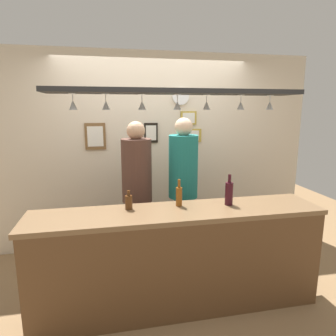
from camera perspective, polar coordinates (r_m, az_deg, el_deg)
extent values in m
plane|color=olive|center=(3.46, 0.36, -21.31)|extent=(8.00, 8.00, 0.00)
cube|color=beige|center=(4.03, -2.86, 3.27)|extent=(4.40, 0.06, 2.60)
cube|color=brown|center=(2.74, 1.92, -8.59)|extent=(2.70, 0.55, 0.04)
cube|color=brown|center=(2.72, 3.18, -19.93)|extent=(2.65, 0.04, 0.91)
cube|color=black|center=(2.62, 1.82, 14.53)|extent=(2.20, 0.36, 0.04)
cylinder|color=silver|center=(2.54, -17.98, 13.56)|extent=(0.06, 0.06, 0.00)
cylinder|color=silver|center=(2.54, -17.95, 12.94)|extent=(0.01, 0.01, 0.06)
cone|color=silver|center=(2.54, -17.85, 11.48)|extent=(0.07, 0.07, 0.08)
cylinder|color=silver|center=(2.58, -11.97, 13.82)|extent=(0.06, 0.06, 0.00)
cylinder|color=silver|center=(2.57, -11.94, 13.21)|extent=(0.01, 0.01, 0.06)
cone|color=silver|center=(2.57, -11.88, 11.77)|extent=(0.07, 0.07, 0.08)
cylinder|color=silver|center=(2.59, -5.07, 14.00)|extent=(0.06, 0.06, 0.00)
cylinder|color=silver|center=(2.59, -5.06, 13.40)|extent=(0.01, 0.01, 0.06)
cone|color=silver|center=(2.59, -5.03, 11.96)|extent=(0.07, 0.07, 0.08)
cylinder|color=silver|center=(2.62, 1.90, 14.01)|extent=(0.06, 0.06, 0.00)
cylinder|color=silver|center=(2.62, 1.89, 13.41)|extent=(0.01, 0.01, 0.06)
cone|color=silver|center=(2.62, 1.88, 11.99)|extent=(0.07, 0.07, 0.08)
cylinder|color=silver|center=(2.73, 7.50, 13.82)|extent=(0.06, 0.06, 0.00)
cylinder|color=silver|center=(2.73, 7.48, 13.24)|extent=(0.01, 0.01, 0.06)
cone|color=silver|center=(2.73, 7.44, 11.88)|extent=(0.07, 0.07, 0.08)
cylinder|color=silver|center=(2.81, 13.93, 13.52)|extent=(0.06, 0.06, 0.00)
cylinder|color=silver|center=(2.80, 13.90, 12.96)|extent=(0.01, 0.01, 0.06)
cone|color=silver|center=(2.80, 13.84, 11.63)|extent=(0.07, 0.07, 0.08)
cylinder|color=silver|center=(2.94, 19.15, 13.12)|extent=(0.06, 0.06, 0.00)
cylinder|color=silver|center=(2.94, 19.11, 12.59)|extent=(0.01, 0.01, 0.06)
cone|color=silver|center=(2.94, 19.03, 11.32)|extent=(0.07, 0.07, 0.08)
cube|color=#2D334C|center=(3.59, -5.80, -12.61)|extent=(0.17, 0.18, 0.82)
cylinder|color=brown|center=(3.35, -6.07, -0.49)|extent=(0.34, 0.34, 0.72)
sphere|color=tan|center=(3.29, -6.23, 7.20)|extent=(0.20, 0.20, 0.20)
cube|color=#2D334C|center=(3.68, 2.83, -11.84)|extent=(0.17, 0.18, 0.84)
cylinder|color=#1E7A75|center=(3.44, 2.96, 0.27)|extent=(0.34, 0.34, 0.73)
sphere|color=beige|center=(3.38, 3.04, 7.93)|extent=(0.21, 0.21, 0.21)
cylinder|color=#512D14|center=(2.75, -7.59, -6.62)|extent=(0.07, 0.07, 0.13)
cylinder|color=#512D14|center=(2.73, -7.64, -4.82)|extent=(0.03, 0.03, 0.05)
cylinder|color=#380F19|center=(2.90, 11.69, -4.88)|extent=(0.08, 0.08, 0.22)
cylinder|color=#380F19|center=(2.87, 11.81, -2.00)|extent=(0.03, 0.03, 0.08)
cylinder|color=brown|center=(2.82, 2.14, -5.56)|extent=(0.06, 0.06, 0.18)
cylinder|color=brown|center=(2.78, 2.16, -3.00)|extent=(0.03, 0.03, 0.08)
cube|color=#B29338|center=(4.06, 3.97, 9.61)|extent=(0.22, 0.02, 0.18)
cube|color=white|center=(4.04, 4.02, 9.61)|extent=(0.17, 0.01, 0.14)
cube|color=black|center=(3.96, -3.31, 6.79)|extent=(0.18, 0.02, 0.26)
cube|color=white|center=(3.95, -3.29, 6.78)|extent=(0.14, 0.01, 0.20)
cube|color=#B29338|center=(4.08, 4.38, 6.28)|extent=(0.30, 0.02, 0.18)
cube|color=white|center=(4.07, 4.43, 6.26)|extent=(0.23, 0.01, 0.14)
cube|color=brown|center=(3.92, -13.85, 5.95)|extent=(0.26, 0.02, 0.34)
cube|color=white|center=(3.91, -13.85, 5.94)|extent=(0.20, 0.01, 0.26)
cylinder|color=white|center=(4.02, 2.45, 13.63)|extent=(0.22, 0.03, 0.22)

